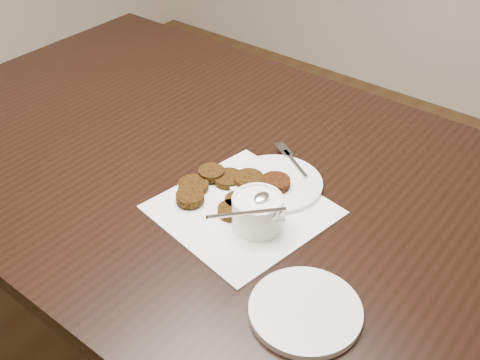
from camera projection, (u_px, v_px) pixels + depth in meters
name	position (u px, v px, depth m)	size (l,w,h in m)	color
table	(208.00, 273.00, 1.49)	(1.52, 0.98, 0.75)	black
napkin	(242.00, 210.00, 1.11)	(0.29, 0.29, 0.00)	white
sauce_ramekin	(258.00, 198.00, 1.03)	(0.13, 0.13, 0.13)	white
patty_cluster	(222.00, 188.00, 1.15)	(0.20, 0.20, 0.02)	#58370B
plate_with_patty	(276.00, 181.00, 1.17)	(0.19, 0.19, 0.03)	white
plate_empty	(305.00, 311.00, 0.91)	(0.18, 0.18, 0.01)	silver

